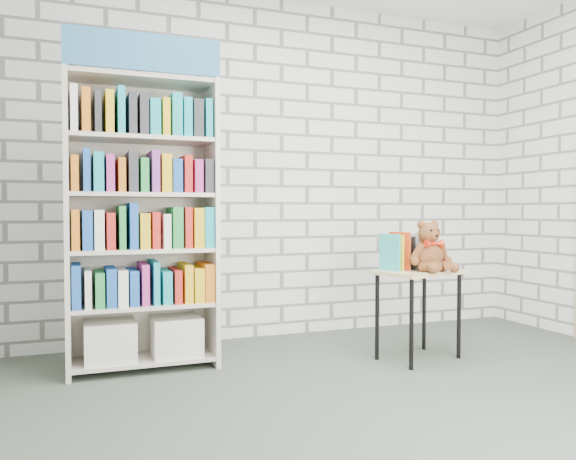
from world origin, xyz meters
name	(u,v)px	position (x,y,z in m)	size (l,w,h in m)	color
ground	(416,414)	(0.00, 0.00, 0.00)	(4.50, 4.50, 0.00)	#3D473C
room_shell	(418,64)	(0.00, 0.00, 1.78)	(4.52, 4.02, 2.81)	silver
bookshelf	(143,221)	(-1.21, 1.36, 0.98)	(0.96, 0.37, 2.15)	beige
display_table	(418,282)	(0.63, 0.92, 0.54)	(0.67, 0.54, 0.63)	#CEB87B
table_books	(408,252)	(0.60, 1.01, 0.75)	(0.44, 0.28, 0.24)	#2BBCB5
teddy_bear	(430,251)	(0.67, 0.83, 0.77)	(0.33, 0.30, 0.35)	brown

